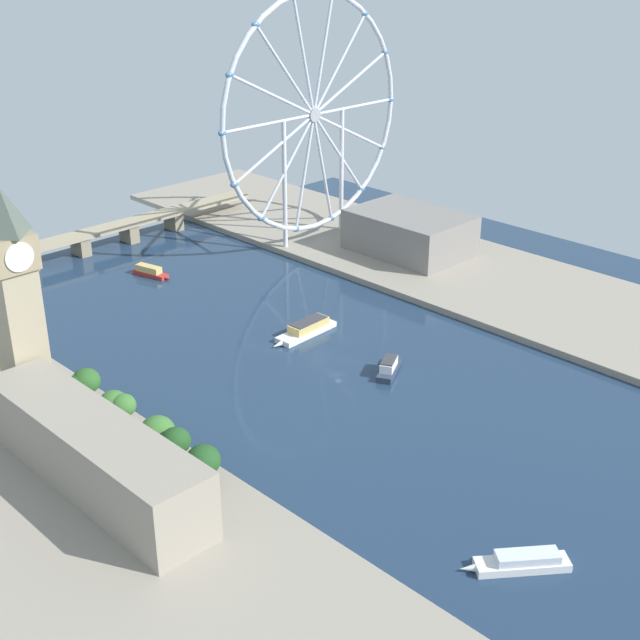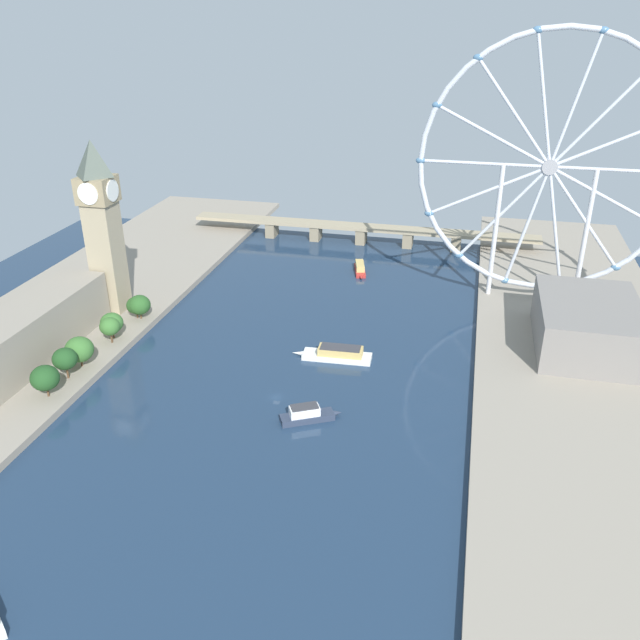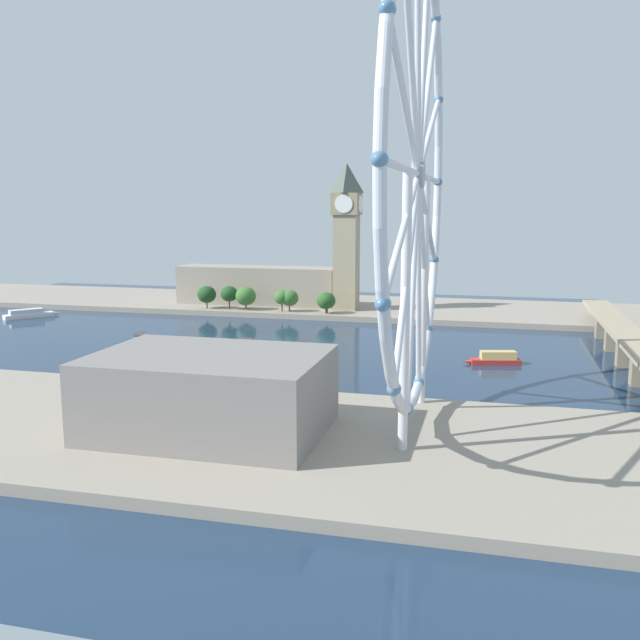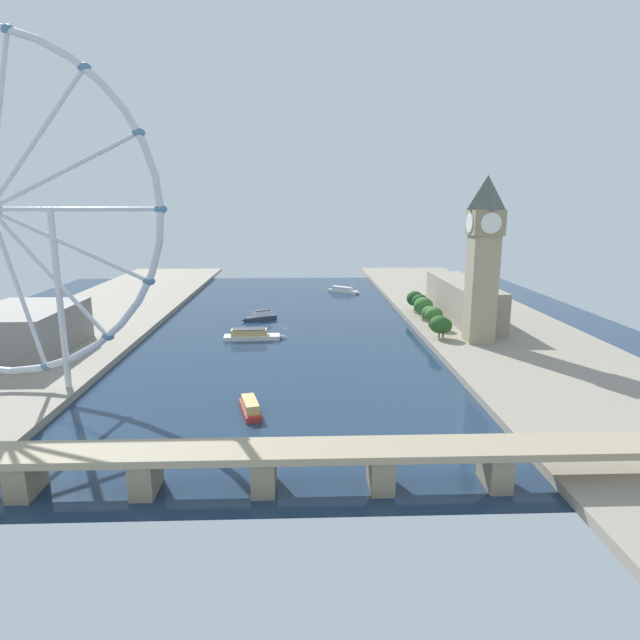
{
  "view_description": "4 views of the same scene",
  "coord_description": "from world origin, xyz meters",
  "px_view_note": "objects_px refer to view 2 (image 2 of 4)",
  "views": [
    {
      "loc": [
        -219.95,
        -212.53,
        163.77
      ],
      "look_at": [
        22.13,
        32.74,
        6.15
      ],
      "focal_mm": 49.39,
      "sensor_mm": 36.0,
      "label": 1
    },
    {
      "loc": [
        67.52,
        -210.49,
        139.98
      ],
      "look_at": [
        3.61,
        60.04,
        6.18
      ],
      "focal_mm": 36.88,
      "sensor_mm": 36.0,
      "label": 2
    },
    {
      "loc": [
        286.29,
        138.97,
        62.52
      ],
      "look_at": [
        10.72,
        68.62,
        15.21
      ],
      "focal_mm": 38.83,
      "sensor_mm": 36.0,
      "label": 3
    },
    {
      "loc": [
        -9.93,
        318.76,
        72.94
      ],
      "look_at": [
        -19.94,
        41.45,
        11.67
      ],
      "focal_mm": 29.99,
      "sensor_mm": 36.0,
      "label": 4
    }
  ],
  "objects_px": {
    "river_bridge": "(361,230)",
    "parliament_block": "(24,337)",
    "tour_boat_0": "(360,268)",
    "tour_boat_1": "(338,354)",
    "clock_tower": "(102,225)",
    "ferris_wheel": "(550,168)",
    "tour_boat_2": "(307,414)",
    "riverside_hall": "(587,325)"
  },
  "relations": [
    {
      "from": "ferris_wheel",
      "to": "tour_boat_0",
      "type": "height_order",
      "value": "ferris_wheel"
    },
    {
      "from": "tour_boat_1",
      "to": "tour_boat_2",
      "type": "bearing_deg",
      "value": 85.73
    },
    {
      "from": "parliament_block",
      "to": "tour_boat_0",
      "type": "height_order",
      "value": "parliament_block"
    },
    {
      "from": "parliament_block",
      "to": "ferris_wheel",
      "type": "height_order",
      "value": "ferris_wheel"
    },
    {
      "from": "tour_boat_0",
      "to": "tour_boat_1",
      "type": "relative_size",
      "value": 0.65
    },
    {
      "from": "parliament_block",
      "to": "tour_boat_2",
      "type": "distance_m",
      "value": 126.25
    },
    {
      "from": "parliament_block",
      "to": "river_bridge",
      "type": "distance_m",
      "value": 221.99
    },
    {
      "from": "ferris_wheel",
      "to": "tour_boat_1",
      "type": "distance_m",
      "value": 136.05
    },
    {
      "from": "tour_boat_1",
      "to": "parliament_block",
      "type": "bearing_deg",
      "value": 13.57
    },
    {
      "from": "parliament_block",
      "to": "ferris_wheel",
      "type": "xyz_separation_m",
      "value": [
        211.18,
        119.49,
        55.54
      ]
    },
    {
      "from": "river_bridge",
      "to": "tour_boat_0",
      "type": "relative_size",
      "value": 9.69
    },
    {
      "from": "clock_tower",
      "to": "tour_boat_1",
      "type": "relative_size",
      "value": 2.34
    },
    {
      "from": "clock_tower",
      "to": "tour_boat_0",
      "type": "xyz_separation_m",
      "value": [
        109.2,
        84.64,
        -43.94
      ]
    },
    {
      "from": "tour_boat_0",
      "to": "tour_boat_1",
      "type": "bearing_deg",
      "value": -8.96
    },
    {
      "from": "ferris_wheel",
      "to": "river_bridge",
      "type": "relative_size",
      "value": 0.58
    },
    {
      "from": "clock_tower",
      "to": "tour_boat_1",
      "type": "bearing_deg",
      "value": -9.47
    },
    {
      "from": "clock_tower",
      "to": "river_bridge",
      "type": "height_order",
      "value": "clock_tower"
    },
    {
      "from": "clock_tower",
      "to": "tour_boat_2",
      "type": "height_order",
      "value": "clock_tower"
    },
    {
      "from": "river_bridge",
      "to": "tour_boat_2",
      "type": "relative_size",
      "value": 9.83
    },
    {
      "from": "river_bridge",
      "to": "tour_boat_2",
      "type": "bearing_deg",
      "value": -85.54
    },
    {
      "from": "river_bridge",
      "to": "parliament_block",
      "type": "bearing_deg",
      "value": -119.49
    },
    {
      "from": "ferris_wheel",
      "to": "tour_boat_0",
      "type": "distance_m",
      "value": 117.53
    },
    {
      "from": "riverside_hall",
      "to": "river_bridge",
      "type": "relative_size",
      "value": 0.27
    },
    {
      "from": "parliament_block",
      "to": "tour_boat_1",
      "type": "relative_size",
      "value": 2.76
    },
    {
      "from": "clock_tower",
      "to": "tour_boat_1",
      "type": "xyz_separation_m",
      "value": [
        117.94,
        -19.68,
        -43.69
      ]
    },
    {
      "from": "riverside_hall",
      "to": "tour_boat_0",
      "type": "distance_m",
      "value": 135.75
    },
    {
      "from": "river_bridge",
      "to": "tour_boat_0",
      "type": "xyz_separation_m",
      "value": [
        8.43,
        -51.66,
        -6.17
      ]
    },
    {
      "from": "ferris_wheel",
      "to": "riverside_hall",
      "type": "height_order",
      "value": "ferris_wheel"
    },
    {
      "from": "ferris_wheel",
      "to": "tour_boat_1",
      "type": "height_order",
      "value": "ferris_wheel"
    },
    {
      "from": "clock_tower",
      "to": "riverside_hall",
      "type": "bearing_deg",
      "value": 2.9
    },
    {
      "from": "ferris_wheel",
      "to": "tour_boat_2",
      "type": "xyz_separation_m",
      "value": [
        -86.0,
        -130.86,
        -67.39
      ]
    },
    {
      "from": "parliament_block",
      "to": "tour_boat_2",
      "type": "xyz_separation_m",
      "value": [
        125.18,
        -11.37,
        -11.84
      ]
    },
    {
      "from": "river_bridge",
      "to": "tour_boat_1",
      "type": "distance_m",
      "value": 157.04
    },
    {
      "from": "parliament_block",
      "to": "river_bridge",
      "type": "bearing_deg",
      "value": 60.51
    },
    {
      "from": "clock_tower",
      "to": "tour_boat_0",
      "type": "distance_m",
      "value": 144.98
    },
    {
      "from": "ferris_wheel",
      "to": "tour_boat_0",
      "type": "xyz_separation_m",
      "value": [
        -93.52,
        22.02,
        -67.69
      ]
    },
    {
      "from": "ferris_wheel",
      "to": "river_bridge",
      "type": "distance_m",
      "value": 140.03
    },
    {
      "from": "tour_boat_2",
      "to": "river_bridge",
      "type": "bearing_deg",
      "value": 66.43
    },
    {
      "from": "ferris_wheel",
      "to": "riverside_hall",
      "type": "bearing_deg",
      "value": -68.56
    },
    {
      "from": "ferris_wheel",
      "to": "parliament_block",
      "type": "bearing_deg",
      "value": -150.5
    },
    {
      "from": "river_bridge",
      "to": "tour_boat_1",
      "type": "xyz_separation_m",
      "value": [
        17.17,
        -155.98,
        -5.92
      ]
    },
    {
      "from": "river_bridge",
      "to": "tour_boat_2",
      "type": "height_order",
      "value": "river_bridge"
    }
  ]
}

